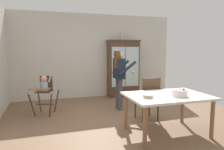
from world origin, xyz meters
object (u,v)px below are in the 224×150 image
at_px(china_cabinet, 123,68).
at_px(high_chair_with_toddler, 44,88).
at_px(serving_bowl, 148,96).
at_px(dining_chair_far_side, 149,96).
at_px(ceramic_vase, 122,36).
at_px(dining_table, 167,100).
at_px(birthday_cake, 179,93).
at_px(adult_person, 119,73).

height_order(china_cabinet, high_chair_with_toddler, china_cabinet).
relative_size(china_cabinet, serving_bowl, 10.38).
distance_m(serving_bowl, dining_chair_far_side, 0.97).
bearing_deg(china_cabinet, high_chair_with_toddler, -153.16).
distance_m(high_chair_with_toddler, dining_chair_far_side, 2.48).
distance_m(ceramic_vase, dining_table, 3.46).
distance_m(ceramic_vase, dining_chair_far_side, 2.85).
height_order(ceramic_vase, birthday_cake, ceramic_vase).
xyz_separation_m(china_cabinet, high_chair_with_toddler, (-2.51, -1.27, -0.29)).
height_order(dining_table, birthday_cake, birthday_cake).
xyz_separation_m(ceramic_vase, serving_bowl, (-0.74, -3.28, -1.22)).
xyz_separation_m(china_cabinet, adult_person, (-0.65, -1.43, 0.03)).
relative_size(china_cabinet, birthday_cake, 6.67).
relative_size(china_cabinet, high_chair_with_toddler, 1.97).
xyz_separation_m(high_chair_with_toddler, serving_bowl, (1.72, -2.00, 0.11)).
bearing_deg(dining_table, birthday_cake, -43.57).
bearing_deg(china_cabinet, dining_chair_far_side, -97.65).
bearing_deg(ceramic_vase, dining_chair_far_side, -96.47).
bearing_deg(china_cabinet, dining_table, -96.23).
xyz_separation_m(high_chair_with_toddler, dining_chair_far_side, (2.18, -1.17, -0.10)).
xyz_separation_m(adult_person, serving_bowl, (-0.14, -1.84, -0.20)).
bearing_deg(serving_bowl, dining_chair_far_side, 60.67).
bearing_deg(adult_person, china_cabinet, -29.33).
relative_size(adult_person, dining_table, 1.02).
distance_m(high_chair_with_toddler, birthday_cake, 3.10).
bearing_deg(serving_bowl, adult_person, 85.66).
bearing_deg(adult_person, serving_bowl, 170.90).
distance_m(high_chair_with_toddler, adult_person, 1.89).
bearing_deg(serving_bowl, ceramic_vase, 77.23).
relative_size(china_cabinet, dining_chair_far_side, 1.95).
bearing_deg(dining_table, adult_person, 99.92).
height_order(china_cabinet, ceramic_vase, ceramic_vase).
bearing_deg(dining_chair_far_side, dining_table, 86.81).
relative_size(ceramic_vase, birthday_cake, 0.96).
relative_size(ceramic_vase, high_chair_with_toddler, 0.28).
distance_m(china_cabinet, adult_person, 1.57).
bearing_deg(birthday_cake, high_chair_with_toddler, 138.43).
xyz_separation_m(dining_table, dining_chair_far_side, (0.02, 0.74, -0.10)).
height_order(china_cabinet, serving_bowl, china_cabinet).
bearing_deg(adult_person, birthday_cake, -171.14).
bearing_deg(ceramic_vase, serving_bowl, -102.77).
bearing_deg(china_cabinet, adult_person, -114.57).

